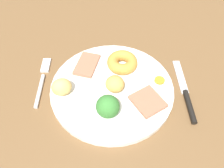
{
  "coord_description": "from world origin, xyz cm",
  "views": [
    {
      "loc": [
        -0.99,
        -34.24,
        47.23
      ],
      "look_at": [
        -2.25,
        -0.85,
        6.0
      ],
      "focal_mm": 37.46,
      "sensor_mm": 36.0,
      "label": 1
    }
  ],
  "objects_px": {
    "yorkshire_pudding": "(123,62)",
    "roast_potato_left": "(115,84)",
    "carrot_coin_front": "(160,80)",
    "meat_slice_main": "(148,101)",
    "roast_potato_right": "(62,87)",
    "meat_slice_under": "(87,65)",
    "knife": "(186,95)",
    "broccoli_floret": "(108,107)",
    "dinner_plate": "(112,89)",
    "fork": "(42,80)"
  },
  "relations": [
    {
      "from": "yorkshire_pudding",
      "to": "knife",
      "type": "height_order",
      "value": "yorkshire_pudding"
    },
    {
      "from": "roast_potato_left",
      "to": "yorkshire_pudding",
      "type": "bearing_deg",
      "value": 77.06
    },
    {
      "from": "meat_slice_main",
      "to": "roast_potato_left",
      "type": "relative_size",
      "value": 1.54
    },
    {
      "from": "meat_slice_under",
      "to": "roast_potato_left",
      "type": "xyz_separation_m",
      "value": [
        0.07,
        -0.07,
        0.01
      ]
    },
    {
      "from": "dinner_plate",
      "to": "roast_potato_left",
      "type": "bearing_deg",
      "value": -43.84
    },
    {
      "from": "yorkshire_pudding",
      "to": "roast_potato_left",
      "type": "bearing_deg",
      "value": -102.94
    },
    {
      "from": "yorkshire_pudding",
      "to": "knife",
      "type": "bearing_deg",
      "value": -27.23
    },
    {
      "from": "carrot_coin_front",
      "to": "broccoli_floret",
      "type": "relative_size",
      "value": 0.42
    },
    {
      "from": "roast_potato_left",
      "to": "roast_potato_right",
      "type": "relative_size",
      "value": 0.96
    },
    {
      "from": "carrot_coin_front",
      "to": "roast_potato_left",
      "type": "bearing_deg",
      "value": -164.97
    },
    {
      "from": "roast_potato_right",
      "to": "knife",
      "type": "distance_m",
      "value": 0.28
    },
    {
      "from": "meat_slice_main",
      "to": "roast_potato_right",
      "type": "xyz_separation_m",
      "value": [
        -0.19,
        0.02,
        0.02
      ]
    },
    {
      "from": "roast_potato_right",
      "to": "broccoli_floret",
      "type": "height_order",
      "value": "broccoli_floret"
    },
    {
      "from": "roast_potato_left",
      "to": "meat_slice_main",
      "type": "bearing_deg",
      "value": -25.25
    },
    {
      "from": "knife",
      "to": "dinner_plate",
      "type": "bearing_deg",
      "value": 82.67
    },
    {
      "from": "yorkshire_pudding",
      "to": "broccoli_floret",
      "type": "height_order",
      "value": "broccoli_floret"
    },
    {
      "from": "meat_slice_under",
      "to": "broccoli_floret",
      "type": "bearing_deg",
      "value": -67.27
    },
    {
      "from": "meat_slice_under",
      "to": "knife",
      "type": "bearing_deg",
      "value": -17.4
    },
    {
      "from": "dinner_plate",
      "to": "broccoli_floret",
      "type": "relative_size",
      "value": 4.98
    },
    {
      "from": "meat_slice_under",
      "to": "roast_potato_left",
      "type": "bearing_deg",
      "value": -44.87
    },
    {
      "from": "meat_slice_main",
      "to": "carrot_coin_front",
      "type": "xyz_separation_m",
      "value": [
        0.03,
        0.06,
        -0.0
      ]
    },
    {
      "from": "knife",
      "to": "meat_slice_under",
      "type": "bearing_deg",
      "value": 68.35
    },
    {
      "from": "broccoli_floret",
      "to": "knife",
      "type": "relative_size",
      "value": 0.31
    },
    {
      "from": "meat_slice_main",
      "to": "knife",
      "type": "distance_m",
      "value": 0.1
    },
    {
      "from": "broccoli_floret",
      "to": "meat_slice_under",
      "type": "bearing_deg",
      "value": 112.73
    },
    {
      "from": "roast_potato_right",
      "to": "fork",
      "type": "height_order",
      "value": "roast_potato_right"
    },
    {
      "from": "broccoli_floret",
      "to": "knife",
      "type": "xyz_separation_m",
      "value": [
        0.18,
        0.07,
        -0.04
      ]
    },
    {
      "from": "yorkshire_pudding",
      "to": "roast_potato_right",
      "type": "relative_size",
      "value": 1.67
    },
    {
      "from": "carrot_coin_front",
      "to": "yorkshire_pudding",
      "type": "bearing_deg",
      "value": 152.73
    },
    {
      "from": "dinner_plate",
      "to": "broccoli_floret",
      "type": "height_order",
      "value": "broccoli_floret"
    },
    {
      "from": "meat_slice_main",
      "to": "yorkshire_pudding",
      "type": "bearing_deg",
      "value": 117.53
    },
    {
      "from": "meat_slice_under",
      "to": "fork",
      "type": "distance_m",
      "value": 0.11
    },
    {
      "from": "yorkshire_pudding",
      "to": "broccoli_floret",
      "type": "xyz_separation_m",
      "value": [
        -0.03,
        -0.14,
        0.02
      ]
    },
    {
      "from": "knife",
      "to": "meat_slice_main",
      "type": "bearing_deg",
      "value": 104.97
    },
    {
      "from": "meat_slice_main",
      "to": "carrot_coin_front",
      "type": "bearing_deg",
      "value": 63.21
    },
    {
      "from": "broccoli_floret",
      "to": "roast_potato_left",
      "type": "bearing_deg",
      "value": 79.97
    },
    {
      "from": "meat_slice_main",
      "to": "roast_potato_right",
      "type": "distance_m",
      "value": 0.19
    },
    {
      "from": "meat_slice_main",
      "to": "dinner_plate",
      "type": "bearing_deg",
      "value": 152.8
    },
    {
      "from": "yorkshire_pudding",
      "to": "roast_potato_left",
      "type": "xyz_separation_m",
      "value": [
        -0.02,
        -0.07,
        0.01
      ]
    },
    {
      "from": "yorkshire_pudding",
      "to": "knife",
      "type": "xyz_separation_m",
      "value": [
        0.15,
        -0.08,
        -0.02
      ]
    },
    {
      "from": "yorkshire_pudding",
      "to": "broccoli_floret",
      "type": "distance_m",
      "value": 0.15
    },
    {
      "from": "yorkshire_pudding",
      "to": "broccoli_floret",
      "type": "bearing_deg",
      "value": -101.52
    },
    {
      "from": "roast_potato_left",
      "to": "fork",
      "type": "bearing_deg",
      "value": 170.3
    },
    {
      "from": "fork",
      "to": "dinner_plate",
      "type": "bearing_deg",
      "value": -100.37
    },
    {
      "from": "meat_slice_under",
      "to": "meat_slice_main",
      "type": "bearing_deg",
      "value": -36.18
    },
    {
      "from": "meat_slice_main",
      "to": "yorkshire_pudding",
      "type": "xyz_separation_m",
      "value": [
        -0.06,
        0.11,
        0.01
      ]
    },
    {
      "from": "carrot_coin_front",
      "to": "broccoli_floret",
      "type": "bearing_deg",
      "value": -139.98
    },
    {
      "from": "broccoli_floret",
      "to": "dinner_plate",
      "type": "bearing_deg",
      "value": 85.89
    },
    {
      "from": "meat_slice_under",
      "to": "yorkshire_pudding",
      "type": "height_order",
      "value": "yorkshire_pudding"
    },
    {
      "from": "carrot_coin_front",
      "to": "fork",
      "type": "relative_size",
      "value": 0.16
    }
  ]
}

